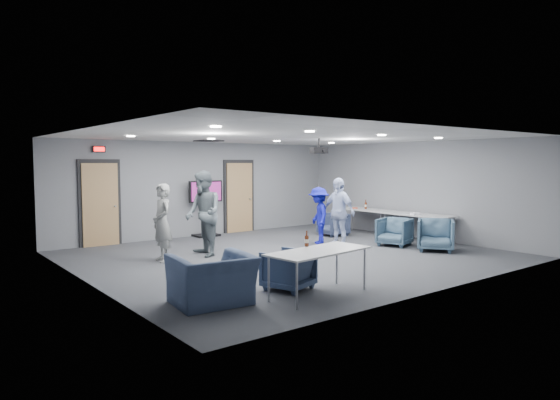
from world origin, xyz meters
TOP-DOWN VIEW (x-y plane):
  - floor at (0.00, 0.00)m, footprint 9.00×9.00m
  - ceiling at (0.00, 0.00)m, footprint 9.00×9.00m
  - wall_back at (0.00, 4.00)m, footprint 9.00×0.02m
  - wall_front at (0.00, -4.00)m, footprint 9.00×0.02m
  - wall_left at (-4.50, 0.00)m, footprint 0.02×8.00m
  - wall_right at (4.50, 0.00)m, footprint 0.02×8.00m
  - door_left at (-3.00, 3.95)m, footprint 1.06×0.17m
  - door_right at (1.20, 3.95)m, footprint 1.06×0.17m
  - exit_sign at (-3.00, 3.93)m, footprint 0.32×0.08m
  - hvac_diffuser at (-0.50, 2.80)m, footprint 0.60×0.60m
  - downlights at (0.00, 0.00)m, footprint 6.18×3.78m
  - person_a at (-2.63, 1.10)m, footprint 0.43×0.63m
  - person_b at (-1.63, 1.11)m, footprint 0.86×1.04m
  - person_c at (1.70, 0.18)m, footprint 0.48×1.04m
  - person_d at (1.59, 0.78)m, footprint 0.95×1.10m
  - chair_right_a at (2.90, 1.60)m, footprint 0.80×0.78m
  - chair_right_b at (2.90, -0.64)m, footprint 0.97×0.96m
  - chair_right_c at (3.08, -1.72)m, footprint 1.16×1.16m
  - chair_front_a at (-1.99, -2.40)m, footprint 0.90×0.91m
  - chair_front_b at (-3.44, -2.40)m, footprint 1.25×1.12m
  - table_right_a at (4.00, 1.35)m, footprint 0.77×1.85m
  - table_right_b at (4.00, -0.55)m, footprint 0.81×1.93m
  - table_front_left at (-1.85, -3.00)m, footprint 1.87×0.96m
  - bottle_front at (-1.77, -2.62)m, footprint 0.07×0.07m
  - bottle_right at (4.03, 1.37)m, footprint 0.07×0.07m
  - snack_box at (3.82, 1.65)m, footprint 0.20×0.17m
  - wrapper at (3.79, -0.61)m, footprint 0.29×0.24m
  - tv_stand at (-0.07, 3.75)m, footprint 1.04×0.50m
  - projector at (0.95, 0.09)m, footprint 0.45×0.42m

SIDE VIEW (x-z plane):
  - floor at x=0.00m, z-range 0.00..0.00m
  - chair_right_a at x=2.90m, z-range 0.00..0.66m
  - chair_front_a at x=-1.99m, z-range 0.00..0.67m
  - chair_right_b at x=2.90m, z-range 0.00..0.71m
  - chair_front_b at x=-3.44m, z-range 0.00..0.74m
  - chair_right_c at x=3.08m, z-range 0.00..0.77m
  - table_front_left at x=-1.85m, z-range 0.32..1.05m
  - table_right_a at x=4.00m, z-range 0.32..1.05m
  - table_right_b at x=4.00m, z-range 0.32..1.05m
  - person_d at x=1.59m, z-range 0.00..1.48m
  - snack_box at x=3.82m, z-range 0.73..0.77m
  - wrapper at x=3.79m, z-range 0.73..0.79m
  - bottle_front at x=-1.77m, z-range 0.70..0.96m
  - bottle_right at x=4.03m, z-range 0.69..0.97m
  - person_a at x=-2.63m, z-range 0.00..1.67m
  - person_c at x=1.70m, z-range 0.00..1.73m
  - tv_stand at x=-0.07m, z-range 0.11..1.71m
  - person_b at x=-1.63m, z-range 0.00..1.94m
  - door_left at x=-3.00m, z-range -0.05..2.19m
  - door_right at x=1.20m, z-range -0.05..2.19m
  - wall_back at x=0.00m, z-range 0.00..2.70m
  - wall_front at x=0.00m, z-range 0.00..2.70m
  - wall_left at x=-4.50m, z-range 0.00..2.70m
  - wall_right at x=4.50m, z-range 0.00..2.70m
  - projector at x=0.95m, z-range 2.22..2.58m
  - exit_sign at x=-3.00m, z-range 2.37..2.53m
  - downlights at x=0.00m, z-range 2.67..2.69m
  - hvac_diffuser at x=-0.50m, z-range 2.67..2.70m
  - ceiling at x=0.00m, z-range 2.70..2.70m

